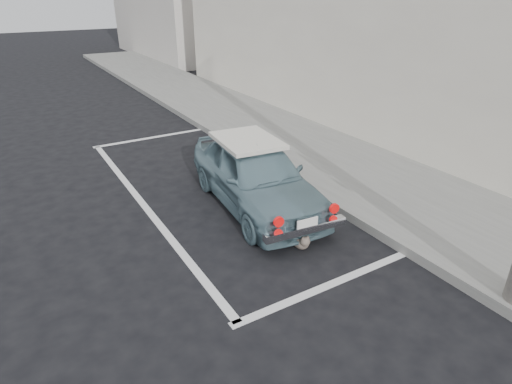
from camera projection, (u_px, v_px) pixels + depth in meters
ground at (279, 276)px, 5.69m from camera, size 80.00×80.00×0.00m
sidewalk at (355, 172)px, 8.69m from camera, size 2.80×40.00×0.15m
pline_rear at (333, 284)px, 5.53m from camera, size 3.00×0.12×0.01m
pline_front at (154, 137)px, 10.94m from camera, size 3.00×0.12×0.01m
pline_side at (143, 204)px, 7.58m from camera, size 0.12×7.00×0.01m
retro_coupe at (256, 174)px, 7.30m from camera, size 1.69×3.51×1.15m
cat at (301, 240)px, 6.25m from camera, size 0.31×0.53×0.29m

